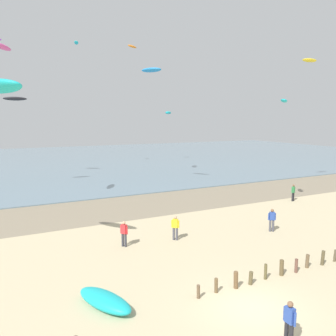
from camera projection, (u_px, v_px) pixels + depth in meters
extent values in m
plane|color=#C6B58C|center=(252.00, 308.00, 14.87)|extent=(160.00, 160.00, 0.00)
cube|color=gray|center=(117.00, 208.00, 31.63)|extent=(120.00, 8.55, 0.01)
cube|color=slate|center=(54.00, 161.00, 66.36)|extent=(160.00, 70.00, 0.10)
cylinder|color=brown|center=(198.00, 292.00, 15.66)|extent=(0.18, 0.17, 0.67)
cylinder|color=brown|center=(216.00, 285.00, 16.18)|extent=(0.19, 0.18, 0.73)
cylinder|color=brown|center=(236.00, 280.00, 16.58)|extent=(0.26, 0.24, 0.88)
cylinder|color=brown|center=(251.00, 278.00, 16.98)|extent=(0.21, 0.22, 0.68)
cylinder|color=brown|center=(266.00, 272.00, 17.53)|extent=(0.16, 0.16, 0.82)
cylinder|color=brown|center=(282.00, 268.00, 17.97)|extent=(0.22, 0.23, 0.86)
cylinder|color=brown|center=(296.00, 266.00, 18.32)|extent=(0.19, 0.18, 0.76)
cylinder|color=brown|center=(307.00, 261.00, 18.90)|extent=(0.21, 0.21, 0.77)
cylinder|color=brown|center=(323.00, 258.00, 19.24)|extent=(0.19, 0.22, 0.86)
cylinder|color=brown|center=(335.00, 256.00, 19.72)|extent=(0.16, 0.17, 0.72)
cylinder|color=#232328|center=(293.00, 197.00, 34.41)|extent=(0.16, 0.16, 0.88)
cylinder|color=#232328|center=(292.00, 197.00, 34.25)|extent=(0.16, 0.16, 0.88)
cube|color=#338C4C|center=(293.00, 190.00, 34.22)|extent=(0.41, 0.32, 0.60)
sphere|color=brown|center=(294.00, 186.00, 34.16)|extent=(0.22, 0.22, 0.22)
cylinder|color=#338C4C|center=(294.00, 190.00, 34.40)|extent=(0.09, 0.09, 0.52)
cylinder|color=#338C4C|center=(292.00, 190.00, 34.06)|extent=(0.09, 0.09, 0.52)
cylinder|color=#383842|center=(126.00, 240.00, 22.00)|extent=(0.16, 0.16, 0.88)
cylinder|color=#383842|center=(123.00, 240.00, 22.10)|extent=(0.16, 0.16, 0.88)
cube|color=red|center=(124.00, 229.00, 21.94)|extent=(0.39, 0.42, 0.60)
sphere|color=tan|center=(124.00, 223.00, 21.88)|extent=(0.22, 0.22, 0.22)
cylinder|color=red|center=(127.00, 230.00, 21.84)|extent=(0.09, 0.09, 0.52)
cylinder|color=red|center=(121.00, 229.00, 22.06)|extent=(0.09, 0.09, 0.52)
cylinder|color=#232328|center=(286.00, 332.00, 12.51)|extent=(0.16, 0.16, 0.88)
cylinder|color=#232328|center=(291.00, 335.00, 12.32)|extent=(0.16, 0.16, 0.88)
cube|color=#2D4CA5|center=(290.00, 315.00, 12.30)|extent=(0.24, 0.37, 0.60)
sphere|color=brown|center=(290.00, 304.00, 12.24)|extent=(0.22, 0.22, 0.22)
cylinder|color=#2D4CA5|center=(285.00, 313.00, 12.52)|extent=(0.09, 0.09, 0.52)
cylinder|color=#2D4CA5|center=(295.00, 320.00, 12.10)|extent=(0.09, 0.09, 0.52)
cylinder|color=#4C4C56|center=(174.00, 234.00, 23.28)|extent=(0.16, 0.16, 0.88)
cylinder|color=#4C4C56|center=(177.00, 234.00, 23.23)|extent=(0.16, 0.16, 0.88)
cube|color=yellow|center=(175.00, 223.00, 23.15)|extent=(0.42, 0.40, 0.60)
sphere|color=tan|center=(175.00, 217.00, 23.09)|extent=(0.22, 0.22, 0.22)
cylinder|color=yellow|center=(172.00, 224.00, 23.22)|extent=(0.09, 0.09, 0.52)
cylinder|color=yellow|center=(179.00, 224.00, 23.10)|extent=(0.09, 0.09, 0.52)
cylinder|color=#4C4C56|center=(270.00, 226.00, 25.01)|extent=(0.16, 0.16, 0.88)
cylinder|color=#4C4C56|center=(273.00, 226.00, 25.01)|extent=(0.16, 0.16, 0.88)
cube|color=#2D4CA5|center=(272.00, 216.00, 24.90)|extent=(0.42, 0.36, 0.60)
sphere|color=brown|center=(272.00, 210.00, 24.84)|extent=(0.22, 0.22, 0.22)
cylinder|color=#2D4CA5|center=(269.00, 217.00, 24.92)|extent=(0.09, 0.09, 0.52)
cylinder|color=#2D4CA5|center=(275.00, 217.00, 24.91)|extent=(0.09, 0.09, 0.52)
ellipsoid|color=#19B2B7|center=(105.00, 300.00, 14.93)|extent=(2.33, 3.34, 0.63)
ellipsoid|color=yellow|center=(310.00, 60.00, 39.57)|extent=(2.21, 0.78, 0.52)
ellipsoid|color=#19B2B7|center=(284.00, 101.00, 30.67)|extent=(1.73, 1.81, 0.44)
ellipsoid|color=#2384D1|center=(151.00, 70.00, 38.61)|extent=(2.23, 2.67, 0.66)
ellipsoid|color=#19B2B7|center=(76.00, 43.00, 52.84)|extent=(0.98, 2.13, 0.56)
ellipsoid|color=orange|center=(132.00, 46.00, 55.50)|extent=(2.28, 1.81, 0.64)
ellipsoid|color=#19B2B7|center=(168.00, 113.00, 50.77)|extent=(2.11, 2.65, 0.43)
ellipsoid|color=black|center=(15.00, 99.00, 38.91)|extent=(2.60, 1.02, 0.52)
ellipsoid|color=#E54C99|center=(1.00, 46.00, 28.68)|extent=(2.24, 3.00, 0.69)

